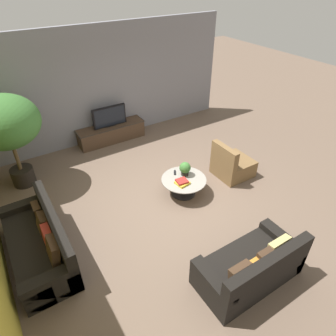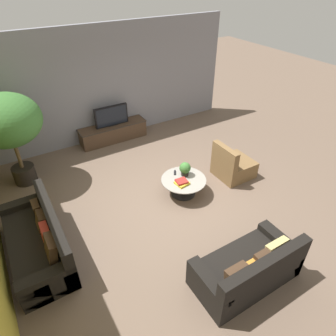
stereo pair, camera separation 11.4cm
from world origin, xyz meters
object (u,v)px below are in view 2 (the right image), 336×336
Objects in this scene: couch_near_entry at (248,269)px; armchair_wicker at (232,166)px; coffee_table at (184,184)px; television at (111,116)px; media_console at (113,132)px; couch_by_wall at (39,242)px; potted_plant_tabletop at (185,169)px; potted_palm_tall at (7,123)px.

armchair_wicker is at bearing -126.39° from couch_near_entry.
armchair_wicker is (1.34, -0.04, 0.00)m from coffee_table.
television is at bearing -89.73° from couch_near_entry.
media_console is 3.48m from armchair_wicker.
couch_by_wall is at bearing 90.75° from armchair_wicker.
armchair_wicker reaches higher than couch_near_entry.
media_console is 1.13× the size of couch_near_entry.
media_console is 0.49m from television.
couch_near_entry is 5.42× the size of potted_plant_tabletop.
media_console is 0.92× the size of couch_by_wall.
coffee_table is at bearing -38.01° from potted_palm_tall.
couch_by_wall is 4.34m from armchair_wicker.
television is at bearing 29.52° from armchair_wicker.
armchair_wicker is (4.34, 0.06, -0.02)m from couch_by_wall.
couch_near_entry is at bearing -98.60° from coffee_table.
couch_by_wall is 1.23× the size of couch_near_entry.
coffee_table is 3.00m from couch_by_wall.
media_console is at bearing 99.59° from potted_plant_tabletop.
television is (0.00, -0.00, 0.49)m from media_console.
potted_palm_tall reaches higher than potted_plant_tabletop.
armchair_wicker is 1.27m from potted_plant_tabletop.
coffee_table is 0.47× the size of couch_by_wall.
potted_palm_tall is at bearing -163.10° from media_console.
couch_near_entry is at bearing 143.61° from armchair_wicker.
coffee_table is at bearing 91.86° from couch_by_wall.
potted_plant_tabletop is (0.46, 2.45, 0.26)m from couch_near_entry.
potted_plant_tabletop is (3.11, 0.22, 0.26)m from couch_by_wall.
media_console is at bearing 90.00° from television.
couch_by_wall is at bearing -130.32° from media_console.
couch_by_wall is at bearing -175.99° from potted_plant_tabletop.
couch_near_entry is 1.93× the size of armchair_wicker.
potted_palm_tall is at bearing 144.51° from potted_plant_tabletop.
potted_palm_tall reaches higher than coffee_table.
television is 2.70m from potted_palm_tall.
coffee_table is 1.12× the size of armchair_wicker.
potted_plant_tabletop is (0.11, 0.12, 0.28)m from coffee_table.
couch_by_wall is 3.46m from couch_near_entry.
media_console is at bearing 29.50° from armchair_wicker.
couch_near_entry is (0.03, -5.32, -0.44)m from television.
media_console is at bearing 97.21° from coffee_table.
potted_palm_tall reaches higher than couch_near_entry.
television is 3.51m from armchair_wicker.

